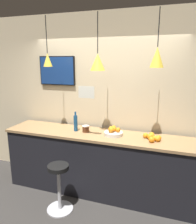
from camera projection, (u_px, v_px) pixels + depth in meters
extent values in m
plane|color=#33302D|center=(83.00, 216.00, 3.08)|extent=(14.00, 14.00, 0.00)
cube|color=beige|center=(106.00, 102.00, 3.72)|extent=(8.00, 0.06, 2.90)
cube|color=black|center=(98.00, 164.00, 3.55)|extent=(3.02, 0.59, 0.98)
cube|color=#99754C|center=(98.00, 135.00, 3.43)|extent=(3.06, 0.63, 0.04)
cylinder|color=#B7B7BC|center=(60.00, 209.00, 3.22)|extent=(0.38, 0.38, 0.02)
cylinder|color=#B7B7BC|center=(59.00, 189.00, 3.14)|extent=(0.05, 0.05, 0.63)
cylinder|color=black|center=(58.00, 167.00, 3.06)|extent=(0.30, 0.30, 0.06)
cylinder|color=beige|center=(113.00, 133.00, 3.36)|extent=(0.29, 0.29, 0.05)
sphere|color=orange|center=(111.00, 129.00, 3.35)|extent=(0.09, 0.09, 0.09)
sphere|color=orange|center=(114.00, 129.00, 3.37)|extent=(0.08, 0.08, 0.08)
sphere|color=orange|center=(111.00, 130.00, 3.31)|extent=(0.09, 0.09, 0.09)
sphere|color=orange|center=(118.00, 130.00, 3.34)|extent=(0.07, 0.07, 0.07)
sphere|color=orange|center=(114.00, 128.00, 3.43)|extent=(0.07, 0.07, 0.07)
sphere|color=orange|center=(158.00, 138.00, 3.12)|extent=(0.07, 0.07, 0.07)
sphere|color=orange|center=(146.00, 136.00, 3.23)|extent=(0.08, 0.08, 0.08)
sphere|color=orange|center=(150.00, 137.00, 3.17)|extent=(0.09, 0.09, 0.09)
sphere|color=orange|center=(155.00, 138.00, 3.12)|extent=(0.08, 0.08, 0.08)
sphere|color=orange|center=(159.00, 138.00, 3.12)|extent=(0.08, 0.08, 0.08)
sphere|color=orange|center=(152.00, 140.00, 3.06)|extent=(0.08, 0.08, 0.08)
sphere|color=orange|center=(152.00, 136.00, 3.21)|extent=(0.07, 0.07, 0.07)
sphere|color=orange|center=(157.00, 139.00, 3.09)|extent=(0.08, 0.08, 0.08)
sphere|color=orange|center=(152.00, 135.00, 3.27)|extent=(0.08, 0.08, 0.08)
cylinder|color=navy|center=(76.00, 123.00, 3.53)|extent=(0.06, 0.06, 0.26)
cylinder|color=navy|center=(75.00, 114.00, 3.50)|extent=(0.03, 0.03, 0.06)
cylinder|color=#562D19|center=(86.00, 129.00, 3.50)|extent=(0.11, 0.11, 0.09)
cylinder|color=white|center=(86.00, 126.00, 3.48)|extent=(0.11, 0.11, 0.01)
cylinder|color=black|center=(46.00, 34.00, 3.33)|extent=(0.01, 0.01, 0.55)
cone|color=gold|center=(48.00, 60.00, 3.41)|extent=(0.14, 0.14, 0.20)
sphere|color=#F9EFCC|center=(48.00, 65.00, 3.43)|extent=(0.04, 0.04, 0.04)
cylinder|color=black|center=(98.00, 33.00, 3.06)|extent=(0.01, 0.01, 0.56)
cone|color=gold|center=(98.00, 62.00, 3.16)|extent=(0.22, 0.22, 0.24)
sphere|color=#F9EFCC|center=(98.00, 69.00, 3.18)|extent=(0.04, 0.04, 0.04)
cylinder|color=black|center=(159.00, 27.00, 2.79)|extent=(0.01, 0.01, 0.49)
cone|color=gold|center=(157.00, 57.00, 2.88)|extent=(0.19, 0.19, 0.27)
sphere|color=#F9EFCC|center=(156.00, 66.00, 2.90)|extent=(0.04, 0.04, 0.04)
cube|color=black|center=(57.00, 71.00, 3.83)|extent=(0.67, 0.04, 0.50)
cube|color=navy|center=(57.00, 71.00, 3.82)|extent=(0.64, 0.01, 0.47)
cube|color=white|center=(86.00, 92.00, 3.08)|extent=(0.24, 0.01, 0.17)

